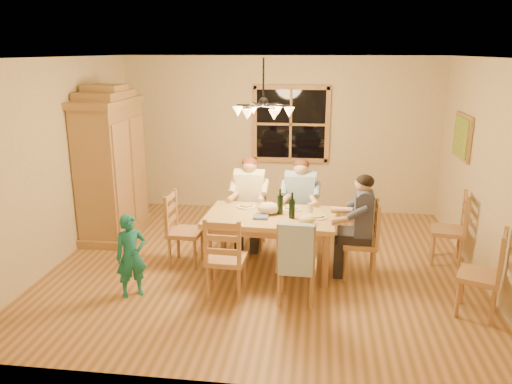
# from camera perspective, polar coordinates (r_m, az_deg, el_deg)

# --- Properties ---
(floor) EXTENTS (5.50, 5.50, 0.00)m
(floor) POSITION_cam_1_polar(r_m,az_deg,el_deg) (6.78, 0.77, -8.32)
(floor) COLOR brown
(floor) RESTS_ON ground
(ceiling) EXTENTS (5.50, 5.00, 0.02)m
(ceiling) POSITION_cam_1_polar(r_m,az_deg,el_deg) (6.19, 0.87, 15.13)
(ceiling) COLOR white
(ceiling) RESTS_ON wall_back
(wall_back) EXTENTS (5.50, 0.02, 2.70)m
(wall_back) POSITION_cam_1_polar(r_m,az_deg,el_deg) (8.79, 2.67, 6.51)
(wall_back) COLOR #C9BB8E
(wall_back) RESTS_ON floor
(wall_left) EXTENTS (0.02, 5.00, 2.70)m
(wall_left) POSITION_cam_1_polar(r_m,az_deg,el_deg) (7.19, -21.56, 3.28)
(wall_left) COLOR #C9BB8E
(wall_left) RESTS_ON floor
(wall_right) EXTENTS (0.02, 5.00, 2.70)m
(wall_right) POSITION_cam_1_polar(r_m,az_deg,el_deg) (6.64, 25.14, 1.91)
(wall_right) COLOR #C9BB8E
(wall_right) RESTS_ON floor
(window) EXTENTS (1.30, 0.06, 1.30)m
(window) POSITION_cam_1_polar(r_m,az_deg,el_deg) (8.71, 3.99, 7.73)
(window) COLOR black
(window) RESTS_ON wall_back
(painting) EXTENTS (0.06, 0.78, 0.64)m
(painting) POSITION_cam_1_polar(r_m,az_deg,el_deg) (7.71, 22.49, 5.87)
(painting) COLOR #9F7744
(painting) RESTS_ON wall_right
(chandelier) EXTENTS (0.77, 0.68, 0.71)m
(chandelier) POSITION_cam_1_polar(r_m,az_deg,el_deg) (6.22, 0.84, 9.39)
(chandelier) COLOR black
(chandelier) RESTS_ON ceiling
(armoire) EXTENTS (0.66, 1.40, 2.30)m
(armoire) POSITION_cam_1_polar(r_m,az_deg,el_deg) (7.90, -16.15, 2.66)
(armoire) COLOR #9F7744
(armoire) RESTS_ON floor
(dining_table) EXTENTS (1.68, 1.06, 0.76)m
(dining_table) POSITION_cam_1_polar(r_m,az_deg,el_deg) (6.41, 1.67, -3.51)
(dining_table) COLOR #A9884B
(dining_table) RESTS_ON floor
(chair_far_left) EXTENTS (0.46, 0.44, 0.99)m
(chair_far_left) POSITION_cam_1_polar(r_m,az_deg,el_deg) (7.31, -0.72, -3.95)
(chair_far_left) COLOR #A26F47
(chair_far_left) RESTS_ON floor
(chair_far_right) EXTENTS (0.46, 0.44, 0.99)m
(chair_far_right) POSITION_cam_1_polar(r_m,az_deg,el_deg) (7.22, 5.00, -4.25)
(chair_far_right) COLOR #A26F47
(chair_far_right) RESTS_ON floor
(chair_near_left) EXTENTS (0.46, 0.44, 0.99)m
(chair_near_left) POSITION_cam_1_polar(r_m,az_deg,el_deg) (5.90, -3.39, -8.99)
(chair_near_left) COLOR #A26F47
(chair_near_left) RESTS_ON floor
(chair_near_right) EXTENTS (0.46, 0.44, 0.99)m
(chair_near_right) POSITION_cam_1_polar(r_m,az_deg,el_deg) (5.79, 4.67, -9.53)
(chair_near_right) COLOR #A26F47
(chair_near_right) RESTS_ON floor
(chair_end_left) EXTENTS (0.44, 0.46, 0.99)m
(chair_end_left) POSITION_cam_1_polar(r_m,az_deg,el_deg) (6.77, -8.00, -5.76)
(chair_end_left) COLOR #A26F47
(chair_end_left) RESTS_ON floor
(chair_end_right) EXTENTS (0.44, 0.46, 0.99)m
(chair_end_right) POSITION_cam_1_polar(r_m,az_deg,el_deg) (6.49, 11.73, -6.92)
(chair_end_right) COLOR #A26F47
(chair_end_right) RESTS_ON floor
(adult_woman) EXTENTS (0.41, 0.43, 0.87)m
(adult_woman) POSITION_cam_1_polar(r_m,az_deg,el_deg) (7.14, -0.73, 0.12)
(adult_woman) COLOR beige
(adult_woman) RESTS_ON floor
(adult_plaid_man) EXTENTS (0.41, 0.43, 0.87)m
(adult_plaid_man) POSITION_cam_1_polar(r_m,az_deg,el_deg) (7.05, 5.11, -0.15)
(adult_plaid_man) COLOR #38669B
(adult_plaid_man) RESTS_ON floor
(adult_slate_man) EXTENTS (0.43, 0.41, 0.87)m
(adult_slate_man) POSITION_cam_1_polar(r_m,az_deg,el_deg) (6.30, 12.01, -2.40)
(adult_slate_man) COLOR #3A3F5D
(adult_slate_man) RESTS_ON floor
(towel) EXTENTS (0.38, 0.11, 0.58)m
(towel) POSITION_cam_1_polar(r_m,az_deg,el_deg) (5.45, 4.59, -6.61)
(towel) COLOR #9AB5D1
(towel) RESTS_ON chair_near_right
(wine_bottle_a) EXTENTS (0.08, 0.08, 0.33)m
(wine_bottle_a) POSITION_cam_1_polar(r_m,az_deg,el_deg) (6.36, 2.77, -1.10)
(wine_bottle_a) COLOR black
(wine_bottle_a) RESTS_ON dining_table
(wine_bottle_b) EXTENTS (0.08, 0.08, 0.33)m
(wine_bottle_b) POSITION_cam_1_polar(r_m,az_deg,el_deg) (6.22, 4.14, -1.53)
(wine_bottle_b) COLOR black
(wine_bottle_b) RESTS_ON dining_table
(plate_woman) EXTENTS (0.26, 0.26, 0.02)m
(plate_woman) POSITION_cam_1_polar(r_m,az_deg,el_deg) (6.68, -1.09, -1.65)
(plate_woman) COLOR white
(plate_woman) RESTS_ON dining_table
(plate_plaid) EXTENTS (0.26, 0.26, 0.02)m
(plate_plaid) POSITION_cam_1_polar(r_m,az_deg,el_deg) (6.59, 4.09, -1.92)
(plate_plaid) COLOR white
(plate_plaid) RESTS_ON dining_table
(plate_slate) EXTENTS (0.26, 0.26, 0.02)m
(plate_slate) POSITION_cam_1_polar(r_m,az_deg,el_deg) (6.31, 6.95, -2.85)
(plate_slate) COLOR white
(plate_slate) RESTS_ON dining_table
(wine_glass_a) EXTENTS (0.06, 0.06, 0.14)m
(wine_glass_a) POSITION_cam_1_polar(r_m,az_deg,el_deg) (6.61, 0.45, -1.28)
(wine_glass_a) COLOR silver
(wine_glass_a) RESTS_ON dining_table
(wine_glass_b) EXTENTS (0.06, 0.06, 0.14)m
(wine_glass_b) POSITION_cam_1_polar(r_m,az_deg,el_deg) (6.42, 6.23, -1.90)
(wine_glass_b) COLOR silver
(wine_glass_b) RESTS_ON dining_table
(cap) EXTENTS (0.20, 0.20, 0.11)m
(cap) POSITION_cam_1_polar(r_m,az_deg,el_deg) (6.05, 5.80, -3.16)
(cap) COLOR #C1B980
(cap) RESTS_ON dining_table
(napkin) EXTENTS (0.19, 0.15, 0.03)m
(napkin) POSITION_cam_1_polar(r_m,az_deg,el_deg) (6.23, 0.54, -2.89)
(napkin) COLOR #55619B
(napkin) RESTS_ON dining_table
(cloth_bundle) EXTENTS (0.28, 0.22, 0.15)m
(cloth_bundle) POSITION_cam_1_polar(r_m,az_deg,el_deg) (6.39, 1.39, -1.84)
(cloth_bundle) COLOR beige
(cloth_bundle) RESTS_ON dining_table
(child) EXTENTS (0.43, 0.40, 0.99)m
(child) POSITION_cam_1_polar(r_m,az_deg,el_deg) (5.98, -14.09, -7.09)
(child) COLOR #197473
(child) RESTS_ON floor
(chair_spare_front) EXTENTS (0.55, 0.57, 0.99)m
(chair_spare_front) POSITION_cam_1_polar(r_m,az_deg,el_deg) (5.98, 24.00, -10.08)
(chair_spare_front) COLOR #A26F47
(chair_spare_front) RESTS_ON floor
(chair_spare_back) EXTENTS (0.49, 0.51, 0.99)m
(chair_spare_back) POSITION_cam_1_polar(r_m,az_deg,el_deg) (7.23, 20.93, -5.25)
(chair_spare_back) COLOR #A26F47
(chair_spare_back) RESTS_ON floor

